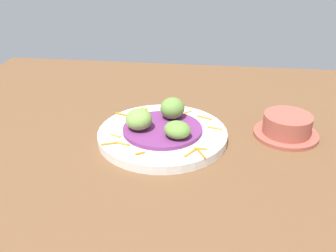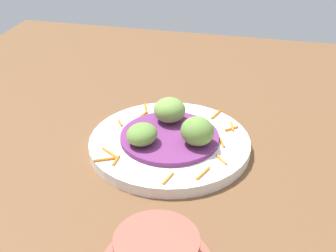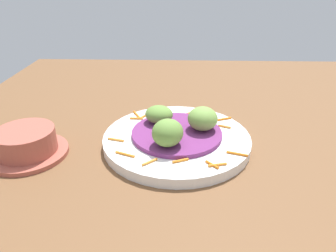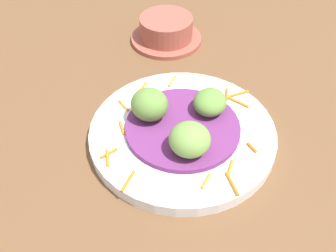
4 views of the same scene
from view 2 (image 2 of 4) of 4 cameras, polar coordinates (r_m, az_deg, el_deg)
name	(u,v)px [view 2 (image 2 of 4)]	position (r cm, az deg, el deg)	size (l,w,h in cm)	color
table_surface	(152,136)	(82.12, -1.99, -1.29)	(110.00, 110.00, 2.00)	brown
main_plate	(170,144)	(76.34, 0.21, -2.25)	(26.91, 26.91, 1.85)	white
cabbage_bed	(170,137)	(75.63, 0.21, -1.40)	(16.47, 16.47, 0.81)	#702D6B
carrot_garnish	(171,138)	(75.72, 0.36, -1.54)	(21.13, 24.03, 0.40)	orange
guac_scoop_left	(170,109)	(78.77, 0.25, 2.11)	(5.52, 5.47, 4.26)	#759E47
guac_scoop_center	(142,134)	(72.56, -3.29, -1.05)	(5.36, 4.84, 3.29)	olive
guac_scoop_right	(197,131)	(72.16, 3.69, -0.66)	(5.14, 5.47, 4.58)	olive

